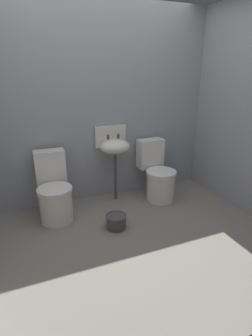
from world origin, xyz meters
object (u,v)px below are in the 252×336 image
(toilet_left, at_px, (54,193))
(toilet_right, at_px, (157,176))
(sink, at_px, (114,146))
(bucket, at_px, (116,221))

(toilet_left, xyz_separation_m, toilet_right, (1.38, 0.00, 0.00))
(toilet_left, distance_m, toilet_right, 1.38)
(toilet_left, relative_size, sink, 0.79)
(sink, height_order, bucket, sink)
(toilet_left, xyz_separation_m, bucket, (0.59, -0.51, -0.24))
(toilet_right, bearing_deg, toilet_left, -3.08)
(toilet_left, relative_size, toilet_right, 1.00)
(sink, bearing_deg, bucket, -109.29)
(toilet_left, bearing_deg, bucket, 140.58)
(toilet_left, distance_m, sink, 0.96)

